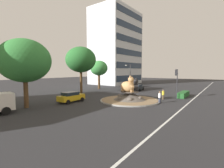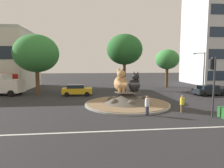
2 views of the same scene
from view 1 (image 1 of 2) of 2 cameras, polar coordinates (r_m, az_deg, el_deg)
The scene contains 16 objects.
ground_plane at distance 26.22m, azimuth 6.11°, elevation -5.85°, with size 160.00×160.00×0.00m, color #28282B.
lane_centreline at distance 23.52m, azimuth 23.58°, elevation -7.44°, with size 112.00×0.20×0.01m, color silver.
roundabout_island at distance 26.12m, azimuth 6.10°, elevation -4.55°, with size 9.24×9.24×1.51m.
cat_statue_calico at distance 25.18m, azimuth 5.63°, elevation -0.61°, with size 1.76×2.65×2.61m.
cat_statue_black at distance 26.42m, azimuth 7.48°, elevation -0.72°, with size 1.44×2.30×2.18m.
traffic_light_mast at distance 29.51m, azimuth 21.49°, elevation 2.18°, with size 0.71×0.57×5.00m.
office_tower at distance 61.18m, azimuth 1.44°, elevation 12.47°, with size 18.04×12.70×26.12m.
clipped_hedge_strip at distance 32.73m, azimuth 23.52°, elevation -3.31°, with size 5.02×1.20×0.90m, color #235B28.
broadleaf_tree_behind_island at distance 23.61m, azimuth -28.07°, elevation 7.12°, with size 6.44×6.44×8.77m.
second_tree_near_tower at distance 35.12m, azimuth -10.78°, elevation 8.28°, with size 6.26×6.26×9.72m.
third_tree_left at distance 43.18m, azimuth -4.56°, elevation 5.47°, with size 4.53×4.53×7.36m.
streetlight_arm at distance 40.92m, azimuth 6.15°, elevation 3.09°, with size 1.85×0.52×6.26m.
pedestrian_yellow_shirt at distance 28.55m, azimuth 17.33°, elevation -3.48°, with size 0.39×0.39×1.60m.
pedestrian_white_shirt at distance 25.10m, azimuth 16.20°, elevation -4.39°, with size 0.40×0.40×1.73m.
sedan_on_far_lane at distance 39.64m, azimuth 8.94°, elevation -1.15°, with size 4.81×2.40×1.48m.
hatchback_near_shophouse at distance 25.70m, azimuth -13.99°, elevation -4.31°, with size 4.18×1.95×1.57m.
Camera 1 is at (-22.60, -12.40, 4.79)m, focal length 26.34 mm.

